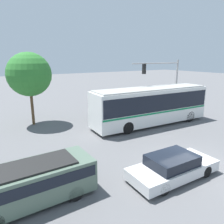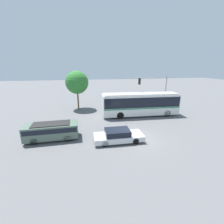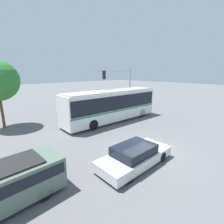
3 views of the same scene
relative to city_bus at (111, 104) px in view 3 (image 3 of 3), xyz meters
name	(u,v)px [view 3 (image 3 of 3)]	position (x,y,z in m)	size (l,w,h in m)	color
ground_plane	(148,152)	(-3.23, -6.95, -1.89)	(140.00, 140.00, 0.00)	#5B5B5E
city_bus	(111,104)	(0.00, 0.00, 0.00)	(11.23, 3.20, 3.32)	silver
sedan_foreground	(135,156)	(-5.11, -7.31, -1.31)	(4.79, 2.01, 1.22)	silver
traffic_light_pole	(122,83)	(3.15, 1.45, 1.97)	(5.92, 0.24, 5.68)	gray
flowering_hedge	(97,106)	(1.47, 4.33, -1.07)	(9.60, 1.03, 1.67)	#286028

